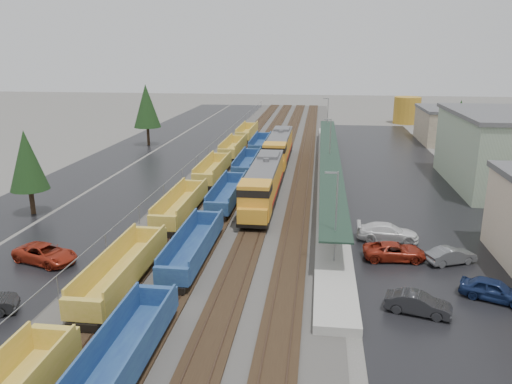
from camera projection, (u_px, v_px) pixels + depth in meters
ballast_strip at (268, 160)px, 79.15m from camera, size 20.00×160.00×0.08m
trackbed at (268, 159)px, 79.12m from camera, size 14.60×160.00×0.22m
west_parking_lot at (176, 157)px, 80.98m from camera, size 10.00×160.00×0.02m
west_road at (117, 156)px, 82.20m from camera, size 9.00×160.00×0.02m
east_commuter_lot at (400, 179)px, 67.32m from camera, size 16.00×100.00×0.02m
station_platform at (329, 172)px, 68.28m from camera, size 3.00×80.00×8.00m
chainlink_fence at (207, 150)px, 78.39m from camera, size 0.08×160.04×2.02m
distant_hills at (406, 90)px, 217.43m from camera, size 301.00×140.00×25.20m
tree_west_near at (27, 160)px, 51.63m from camera, size 3.96×3.96×9.00m
tree_west_far at (146, 106)px, 89.54m from camera, size 4.84×4.84×11.00m
tree_east at (459, 124)px, 72.07m from camera, size 4.40×4.40×10.00m
locomotive_lead at (263, 184)px, 55.52m from camera, size 3.12×20.56×4.65m
locomotive_trail at (279, 148)px, 75.55m from camera, size 3.12×20.56×4.65m
well_string_yellow at (181, 206)px, 51.85m from camera, size 2.73×109.42×2.42m
well_string_blue at (213, 217)px, 48.61m from camera, size 2.58×91.29×2.29m
storage_tank at (407, 110)px, 117.58m from camera, size 6.20×6.20×6.20m
parked_car_west_c at (45, 254)px, 40.83m from camera, size 4.07×6.00×1.53m
parked_car_east_a at (418, 304)px, 32.94m from camera, size 2.57×4.53×1.41m
parked_car_east_b at (395, 252)px, 41.43m from camera, size 2.75×5.34×1.44m
parked_car_east_c at (387, 232)px, 45.51m from camera, size 2.45×5.63×1.61m
parked_car_east_d at (494, 290)px, 34.71m from camera, size 3.47×4.83×1.53m
parked_car_east_e at (451, 256)px, 40.67m from camera, size 2.97×4.38×1.37m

